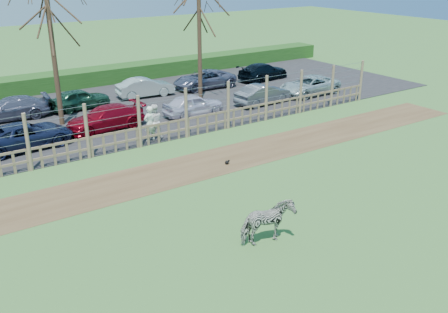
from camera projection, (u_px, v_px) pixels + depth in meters
ground at (241, 214)px, 17.34m from camera, size 120.00×120.00×0.00m
dirt_strip at (177, 171)px, 20.80m from camera, size 34.00×2.80×0.01m
asphalt at (92, 114)px, 28.49m from camera, size 44.00×13.00×0.04m
hedge at (54, 82)px, 33.68m from camera, size 46.00×2.00×1.10m
fence at (140, 131)px, 23.20m from camera, size 30.16×0.16×2.50m
tree_mid at (51, 32)px, 24.89m from camera, size 4.80×4.80×6.83m
tree_right at (199, 13)px, 29.84m from camera, size 4.80×4.80×7.35m
zebra at (267, 223)px, 15.29m from camera, size 1.76×0.96×1.42m
visitor_a at (150, 124)px, 23.92m from camera, size 0.69×0.52×1.72m
visitor_b at (154, 122)px, 24.21m from camera, size 0.98×0.86×1.72m
crow at (227, 162)px, 21.49m from camera, size 0.23×0.17×0.19m
car_2 at (25, 136)px, 23.09m from camera, size 4.50×2.41×1.20m
car_3 at (105, 118)px, 25.66m from camera, size 4.25×1.98×1.20m
car_4 at (193, 105)px, 28.03m from camera, size 3.55×1.50×1.20m
car_5 at (263, 94)px, 30.19m from camera, size 3.72×1.52×1.20m
car_6 at (309, 85)px, 32.29m from camera, size 4.38×2.13×1.20m
car_9 at (10, 109)px, 27.27m from camera, size 4.26×2.01×1.20m
car_10 at (80, 99)px, 29.17m from camera, size 3.65×1.78×1.20m
car_11 at (145, 87)px, 31.84m from camera, size 3.76×1.66×1.20m
car_12 at (204, 79)px, 33.94m from camera, size 4.39×2.15×1.20m
car_13 at (263, 71)px, 36.33m from camera, size 4.32×2.23×1.20m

